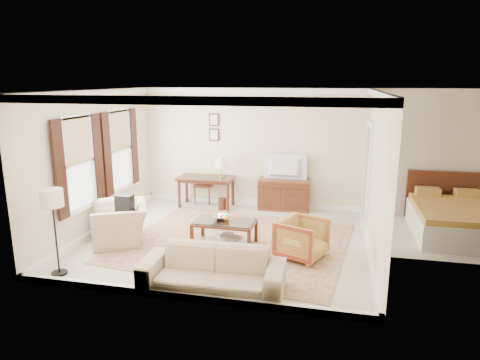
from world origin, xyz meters
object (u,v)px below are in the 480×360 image
at_px(tv, 285,159).
at_px(sofa, 212,263).
at_px(sideboard, 284,194).
at_px(coffee_table, 225,226).
at_px(club_armchair, 120,217).
at_px(striped_armchair, 302,237).
at_px(writing_desk, 206,181).

relative_size(tv, sofa, 0.46).
distance_m(sideboard, coffee_table, 2.67).
distance_m(sideboard, club_armchair, 3.99).
height_order(tv, club_armchair, tv).
xyz_separation_m(striped_armchair, club_armchair, (-3.51, 0.03, 0.11)).
distance_m(writing_desk, sofa, 4.33).
bearing_deg(writing_desk, coffee_table, -65.29).
relative_size(sideboard, sofa, 0.57).
bearing_deg(writing_desk, tv, 4.82).
xyz_separation_m(writing_desk, coffee_table, (1.09, -2.36, -0.27)).
bearing_deg(tv, striped_armchair, 103.30).
height_order(writing_desk, sofa, sofa).
bearing_deg(club_armchair, sofa, 29.09).
relative_size(tv, striped_armchair, 1.25).
xyz_separation_m(sideboard, coffee_table, (-0.82, -2.54, 0.00)).
height_order(writing_desk, striped_armchair, striped_armchair).
distance_m(tv, sofa, 4.38).
height_order(writing_desk, club_armchair, club_armchair).
distance_m(striped_armchair, club_armchair, 3.51).
distance_m(writing_desk, tv, 2.00).
xyz_separation_m(coffee_table, sofa, (0.27, -1.75, 0.04)).
height_order(writing_desk, tv, tv).
height_order(coffee_table, striped_armchair, striped_armchair).
bearing_deg(writing_desk, sideboard, 5.42).
bearing_deg(club_armchair, tv, 106.45).
relative_size(striped_armchair, sofa, 0.37).
bearing_deg(club_armchair, coffee_table, 69.28).
bearing_deg(sideboard, sofa, -97.32).
distance_m(sideboard, sofa, 4.32).
distance_m(club_armchair, sofa, 2.74).
distance_m(sideboard, tv, 0.87).
bearing_deg(striped_armchair, tv, 34.82).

